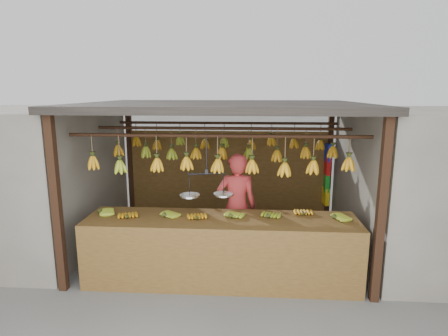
{
  "coord_description": "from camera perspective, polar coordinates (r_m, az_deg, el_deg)",
  "views": [
    {
      "loc": [
        0.41,
        -5.87,
        2.58
      ],
      "look_at": [
        0.0,
        0.3,
        1.3
      ],
      "focal_mm": 30.0,
      "sensor_mm": 36.0,
      "label": 1
    }
  ],
  "objects": [
    {
      "name": "neighbor_left",
      "position": [
        7.26,
        -29.86,
        -1.25
      ],
      "size": [
        3.0,
        3.0,
        2.3
      ],
      "primitive_type": "cube",
      "color": "slate",
      "rests_on": "ground"
    },
    {
      "name": "vendor",
      "position": [
        5.76,
        1.95,
        -5.95
      ],
      "size": [
        0.64,
        0.44,
        1.67
      ],
      "primitive_type": "imported",
      "rotation": [
        0.0,
        0.0,
        3.22
      ],
      "color": "#BF3333",
      "rests_on": "ground"
    },
    {
      "name": "bag_bundles",
      "position": [
        7.55,
        15.4,
        -0.96
      ],
      "size": [
        0.08,
        0.26,
        1.2
      ],
      "color": "#1426BF",
      "rests_on": "ground"
    },
    {
      "name": "counter",
      "position": [
        5.02,
        -0.56,
        -10.16
      ],
      "size": [
        3.66,
        0.83,
        0.96
      ],
      "color": "brown",
      "rests_on": "ground"
    },
    {
      "name": "ground",
      "position": [
        6.43,
        -0.18,
        -11.97
      ],
      "size": [
        80.0,
        80.0,
        0.0
      ],
      "primitive_type": "plane",
      "color": "#5B5B57"
    },
    {
      "name": "balance_scale",
      "position": [
        5.09,
        -2.64,
        -3.65
      ],
      "size": [
        0.72,
        0.36,
        0.82
      ],
      "color": "black",
      "rests_on": "ground"
    },
    {
      "name": "stall",
      "position": [
        6.25,
        0.02,
        6.09
      ],
      "size": [
        4.3,
        3.3,
        2.4
      ],
      "color": "black",
      "rests_on": "ground"
    },
    {
      "name": "hanging_bananas",
      "position": [
        5.97,
        -0.16,
        2.36
      ],
      "size": [
        3.58,
        2.25,
        0.39
      ],
      "color": "orange",
      "rests_on": "ground"
    }
  ]
}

